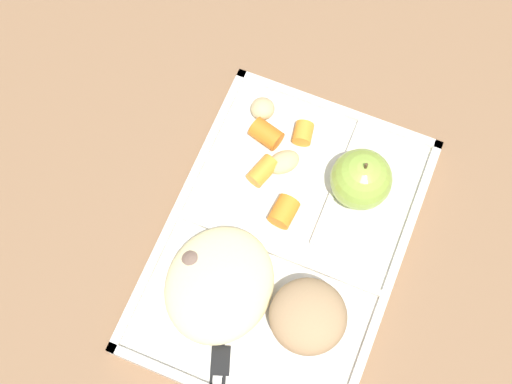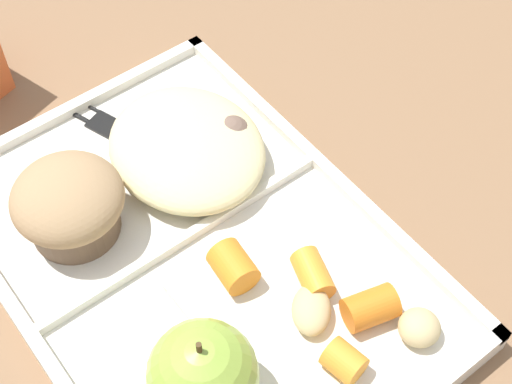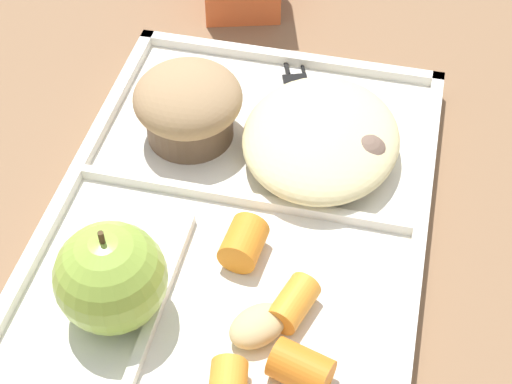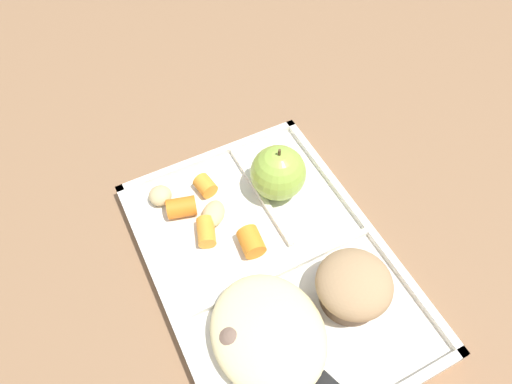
# 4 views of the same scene
# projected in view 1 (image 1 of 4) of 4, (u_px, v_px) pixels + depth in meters

# --- Properties ---
(ground) EXTENTS (6.00, 6.00, 0.00)m
(ground) POSITION_uv_depth(u_px,v_px,m) (283.00, 247.00, 0.87)
(ground) COLOR #846042
(lunch_tray) EXTENTS (0.37, 0.27, 0.02)m
(lunch_tray) POSITION_uv_depth(u_px,v_px,m) (283.00, 244.00, 0.86)
(lunch_tray) COLOR silver
(lunch_tray) RESTS_ON ground
(green_apple) EXTENTS (0.07, 0.07, 0.08)m
(green_apple) POSITION_uv_depth(u_px,v_px,m) (361.00, 179.00, 0.84)
(green_apple) COLOR #93B742
(green_apple) RESTS_ON lunch_tray
(bran_muffin) EXTENTS (0.08, 0.08, 0.06)m
(bran_muffin) POSITION_uv_depth(u_px,v_px,m) (308.00, 318.00, 0.79)
(bran_muffin) COLOR brown
(bran_muffin) RESTS_ON lunch_tray
(carrot_slice_near_corner) EXTENTS (0.03, 0.04, 0.03)m
(carrot_slice_near_corner) POSITION_uv_depth(u_px,v_px,m) (266.00, 134.00, 0.89)
(carrot_slice_near_corner) COLOR orange
(carrot_slice_near_corner) RESTS_ON lunch_tray
(carrot_slice_small) EXTENTS (0.03, 0.03, 0.02)m
(carrot_slice_small) POSITION_uv_depth(u_px,v_px,m) (303.00, 133.00, 0.89)
(carrot_slice_small) COLOR orange
(carrot_slice_small) RESTS_ON lunch_tray
(carrot_slice_back) EXTENTS (0.04, 0.03, 0.02)m
(carrot_slice_back) POSITION_uv_depth(u_px,v_px,m) (263.00, 171.00, 0.87)
(carrot_slice_back) COLOR orange
(carrot_slice_back) RESTS_ON lunch_tray
(carrot_slice_edge) EXTENTS (0.04, 0.03, 0.03)m
(carrot_slice_edge) POSITION_uv_depth(u_px,v_px,m) (284.00, 212.00, 0.85)
(carrot_slice_edge) COLOR orange
(carrot_slice_edge) RESTS_ON lunch_tray
(potato_chunk_corner) EXTENTS (0.03, 0.03, 0.02)m
(potato_chunk_corner) POSITION_uv_depth(u_px,v_px,m) (263.00, 109.00, 0.90)
(potato_chunk_corner) COLOR tan
(potato_chunk_corner) RESTS_ON lunch_tray
(potato_chunk_wedge) EXTENTS (0.05, 0.05, 0.02)m
(potato_chunk_wedge) POSITION_uv_depth(u_px,v_px,m) (284.00, 162.00, 0.88)
(potato_chunk_wedge) COLOR tan
(potato_chunk_wedge) RESTS_ON lunch_tray
(egg_noodle_pile) EXTENTS (0.14, 0.12, 0.04)m
(egg_noodle_pile) POSITION_uv_depth(u_px,v_px,m) (219.00, 284.00, 0.82)
(egg_noodle_pile) COLOR beige
(egg_noodle_pile) RESTS_ON lunch_tray
(meatball_front) EXTENTS (0.03, 0.03, 0.03)m
(meatball_front) POSITION_uv_depth(u_px,v_px,m) (218.00, 276.00, 0.82)
(meatball_front) COLOR brown
(meatball_front) RESTS_ON lunch_tray
(meatball_center) EXTENTS (0.03, 0.03, 0.03)m
(meatball_center) POSITION_uv_depth(u_px,v_px,m) (252.00, 302.00, 0.81)
(meatball_center) COLOR brown
(meatball_center) RESTS_ON lunch_tray
(meatball_back) EXTENTS (0.03, 0.03, 0.03)m
(meatball_back) POSITION_uv_depth(u_px,v_px,m) (207.00, 255.00, 0.83)
(meatball_back) COLOR brown
(meatball_back) RESTS_ON lunch_tray
(meatball_side) EXTENTS (0.04, 0.04, 0.04)m
(meatball_side) POSITION_uv_depth(u_px,v_px,m) (194.00, 264.00, 0.83)
(meatball_side) COLOR #755B4C
(meatball_side) RESTS_ON lunch_tray
(plastic_fork) EXTENTS (0.16, 0.07, 0.00)m
(plastic_fork) POSITION_uv_depth(u_px,v_px,m) (222.00, 336.00, 0.81)
(plastic_fork) COLOR black
(plastic_fork) RESTS_ON lunch_tray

